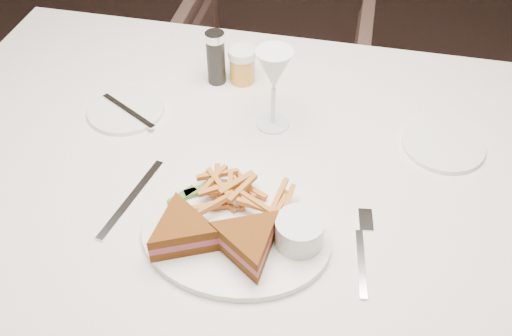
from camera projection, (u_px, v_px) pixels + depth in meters
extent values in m
cube|color=silver|center=(258.00, 282.00, 1.34)|extent=(1.53, 1.13, 0.75)
imported|color=#48322C|center=(273.00, 76.00, 2.01)|extent=(0.70, 0.67, 0.66)
ellipsoid|color=white|center=(236.00, 236.00, 0.95)|extent=(0.35, 0.29, 0.01)
cube|color=silver|center=(132.00, 199.00, 1.02)|extent=(0.08, 0.20, 0.00)
cylinder|color=white|center=(126.00, 110.00, 1.20)|extent=(0.16, 0.16, 0.01)
cylinder|color=white|center=(443.00, 145.00, 1.12)|extent=(0.16, 0.16, 0.01)
cylinder|color=black|center=(216.00, 58.00, 1.24)|extent=(0.04, 0.04, 0.12)
cylinder|color=gold|center=(242.00, 65.00, 1.25)|extent=(0.06, 0.06, 0.08)
cube|color=#416623|center=(199.00, 191.00, 1.01)|extent=(0.06, 0.04, 0.01)
cube|color=#416623|center=(182.00, 197.00, 1.00)|extent=(0.05, 0.05, 0.01)
cylinder|color=white|center=(299.00, 232.00, 0.92)|extent=(0.08, 0.08, 0.05)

